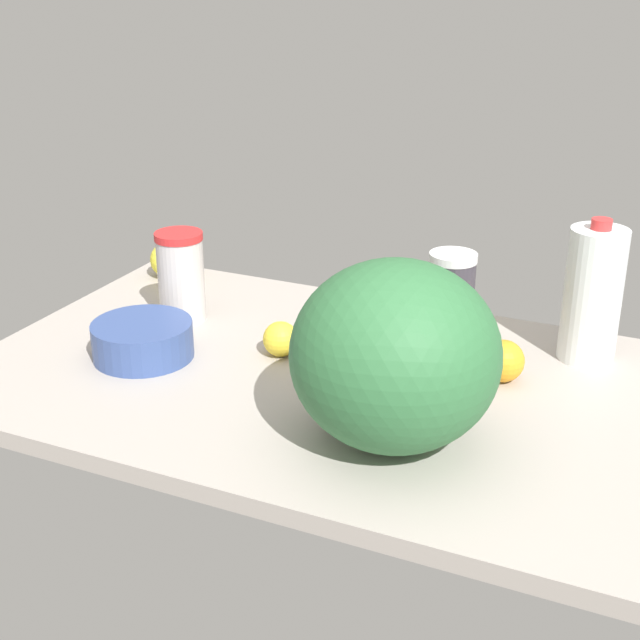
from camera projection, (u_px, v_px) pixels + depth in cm
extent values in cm
cube|color=#A69D94|center=(320.00, 381.00, 153.96)|extent=(120.00, 76.00, 3.00)
ellipsoid|color=#306B3B|center=(395.00, 355.00, 127.43)|extent=(30.53, 30.53, 27.88)
cylinder|color=#354C88|center=(143.00, 340.00, 158.34)|extent=(17.94, 17.94, 6.52)
cylinder|color=beige|center=(181.00, 280.00, 172.26)|extent=(8.96, 8.96, 16.43)
cylinder|color=red|center=(178.00, 236.00, 168.78)|extent=(9.23, 9.23, 1.40)
cylinder|color=white|center=(593.00, 295.00, 154.53)|extent=(10.02, 10.02, 23.94)
cylinder|color=red|center=(602.00, 224.00, 149.51)|extent=(3.51, 3.51, 1.80)
cylinder|color=#3A353E|center=(450.00, 312.00, 154.80)|extent=(7.99, 7.99, 18.54)
cylinder|color=silver|center=(453.00, 257.00, 150.90)|extent=(8.23, 8.23, 1.40)
sphere|color=orange|center=(391.00, 317.00, 166.85)|extent=(7.47, 7.47, 7.47)
sphere|color=yellow|center=(168.00, 260.00, 196.13)|extent=(7.99, 7.99, 7.99)
sphere|color=orange|center=(503.00, 361.00, 149.58)|extent=(7.24, 7.24, 7.24)
sphere|color=yellow|center=(281.00, 339.00, 158.93)|extent=(6.38, 6.38, 6.38)
sphere|color=yellow|center=(455.00, 305.00, 173.49)|extent=(6.79, 6.79, 6.79)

